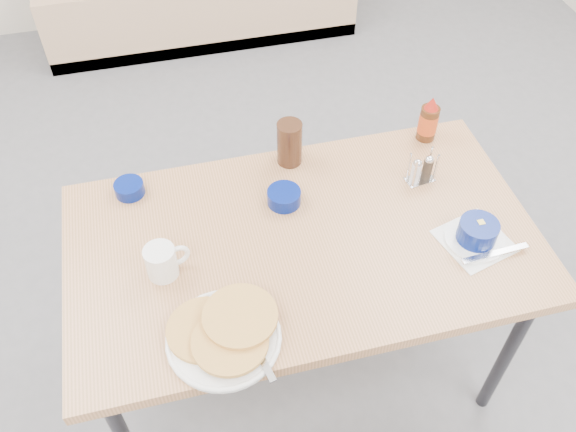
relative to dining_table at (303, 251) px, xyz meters
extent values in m
plane|color=slate|center=(0.00, -0.25, -0.70)|extent=(6.00, 6.00, 0.00)
cube|color=tan|center=(0.00, 2.47, -0.47)|extent=(1.90, 0.55, 0.45)
cube|color=#2D2D33|center=(0.00, 2.47, -0.66)|extent=(1.90, 0.55, 0.08)
cube|color=tan|center=(0.00, 0.00, 0.04)|extent=(1.40, 0.80, 0.04)
cylinder|color=#2D2D33|center=(0.62, -0.32, -0.34)|extent=(0.04, 0.04, 0.72)
cylinder|color=#2D2D33|center=(-0.62, 0.32, -0.34)|extent=(0.04, 0.04, 0.72)
cylinder|color=#2D2D33|center=(0.62, 0.32, -0.34)|extent=(0.04, 0.04, 0.72)
cylinder|color=white|center=(-0.29, -0.28, 0.07)|extent=(0.30, 0.30, 0.01)
cylinder|color=#E1A654|center=(-0.34, -0.25, 0.08)|extent=(0.20, 0.20, 0.01)
cylinder|color=#E1A654|center=(-0.28, -0.31, 0.10)|extent=(0.20, 0.20, 0.01)
cylinder|color=#E1A654|center=(-0.24, -0.25, 0.11)|extent=(0.20, 0.20, 0.01)
cube|color=silver|center=(-0.21, -0.37, 0.08)|extent=(0.05, 0.13, 0.01)
cylinder|color=white|center=(-0.42, -0.03, 0.11)|extent=(0.09, 0.09, 0.10)
cylinder|color=black|center=(-0.42, -0.03, 0.16)|extent=(0.08, 0.08, 0.00)
torus|color=white|center=(-0.37, -0.02, 0.11)|extent=(0.08, 0.03, 0.07)
cube|color=white|center=(0.49, -0.13, 0.06)|extent=(0.23, 0.23, 0.00)
cylinder|color=white|center=(0.49, -0.13, 0.07)|extent=(0.18, 0.18, 0.01)
cylinder|color=#041562|center=(0.49, -0.13, 0.11)|extent=(0.12, 0.12, 0.06)
cylinder|color=white|center=(0.49, -0.13, 0.13)|extent=(0.10, 0.10, 0.01)
cube|color=#F4DB60|center=(0.50, -0.13, 0.14)|extent=(0.02, 0.02, 0.01)
cube|color=silver|center=(0.52, -0.20, 0.08)|extent=(0.21, 0.03, 0.01)
cylinder|color=#041562|center=(-0.49, 0.32, 0.08)|extent=(0.09, 0.09, 0.04)
cylinder|color=#041562|center=(-0.02, 0.16, 0.09)|extent=(0.11, 0.11, 0.05)
cylinder|color=#361E11|center=(0.04, 0.34, 0.14)|extent=(0.08, 0.08, 0.16)
cube|color=silver|center=(0.43, 0.15, 0.06)|extent=(0.10, 0.07, 0.00)
cylinder|color=silver|center=(0.40, 0.12, 0.12)|extent=(0.01, 0.01, 0.11)
cylinder|color=silver|center=(0.47, 0.13, 0.12)|extent=(0.01, 0.01, 0.11)
cylinder|color=silver|center=(0.39, 0.16, 0.12)|extent=(0.01, 0.01, 0.11)
cylinder|color=silver|center=(0.47, 0.17, 0.12)|extent=(0.01, 0.01, 0.11)
cylinder|color=silver|center=(0.41, 0.14, 0.10)|extent=(0.03, 0.03, 0.07)
cylinder|color=#3F3326|center=(0.45, 0.15, 0.10)|extent=(0.03, 0.03, 0.07)
cylinder|color=#47230F|center=(0.53, 0.34, 0.13)|extent=(0.06, 0.06, 0.13)
cylinder|color=#C56617|center=(0.53, 0.34, 0.13)|extent=(0.07, 0.07, 0.07)
cone|color=#A71C10|center=(0.53, 0.34, 0.21)|extent=(0.05, 0.05, 0.04)
cube|color=#CE5A44|center=(-0.18, -0.16, 0.06)|extent=(0.05, 0.05, 0.00)
camera|label=1|loc=(-0.33, -1.12, 1.46)|focal=38.00mm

